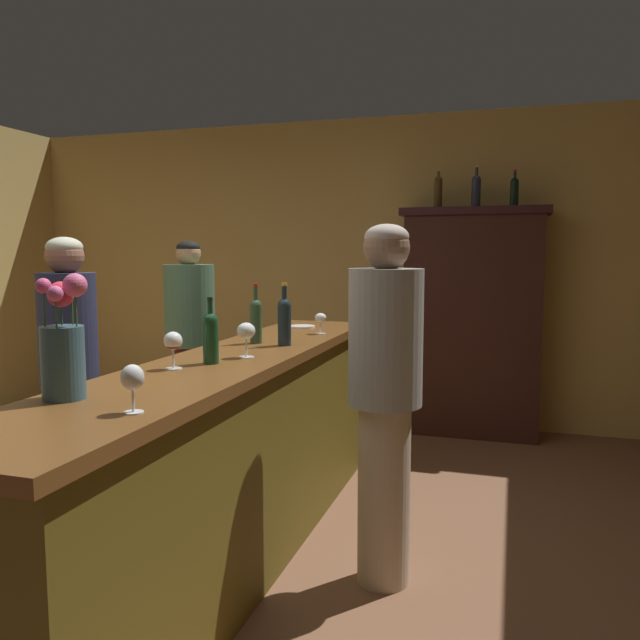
# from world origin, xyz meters

# --- Properties ---
(floor) EXTENTS (7.54, 7.54, 0.00)m
(floor) POSITION_xyz_m (0.00, 0.00, 0.00)
(floor) COLOR brown
(floor) RESTS_ON ground
(wall_back) EXTENTS (5.64, 0.12, 2.61)m
(wall_back) POSITION_xyz_m (0.00, 2.96, 1.31)
(wall_back) COLOR tan
(wall_back) RESTS_ON ground
(bar_counter) EXTENTS (0.55, 3.08, 1.00)m
(bar_counter) POSITION_xyz_m (0.51, 0.13, 0.50)
(bar_counter) COLOR #564715
(bar_counter) RESTS_ON ground
(display_cabinet) EXTENTS (1.13, 0.40, 1.82)m
(display_cabinet) POSITION_xyz_m (1.42, 2.67, 0.94)
(display_cabinet) COLOR #341914
(display_cabinet) RESTS_ON ground
(wine_bottle_merlot) EXTENTS (0.07, 0.07, 0.28)m
(wine_bottle_merlot) POSITION_xyz_m (0.51, -0.07, 1.12)
(wine_bottle_merlot) COLOR #173D21
(wine_bottle_merlot) RESTS_ON bar_counter
(wine_bottle_malbec) EXTENTS (0.07, 0.07, 0.32)m
(wine_bottle_malbec) POSITION_xyz_m (0.62, 0.52, 1.13)
(wine_bottle_malbec) COLOR #1B2930
(wine_bottle_malbec) RESTS_ON bar_counter
(wine_bottle_riesling) EXTENTS (0.06, 0.06, 0.31)m
(wine_bottle_riesling) POSITION_xyz_m (0.46, 0.55, 1.13)
(wine_bottle_riesling) COLOR #304B2F
(wine_bottle_riesling) RESTS_ON bar_counter
(wine_glass_front) EXTENTS (0.08, 0.08, 0.15)m
(wine_glass_front) POSITION_xyz_m (0.42, -0.23, 1.10)
(wine_glass_front) COLOR white
(wine_glass_front) RESTS_ON bar_counter
(wine_glass_mid) EXTENTS (0.08, 0.08, 0.16)m
(wine_glass_mid) POSITION_xyz_m (0.59, 0.12, 1.11)
(wine_glass_mid) COLOR white
(wine_glass_mid) RESTS_ON bar_counter
(wine_glass_rear) EXTENTS (0.07, 0.07, 0.12)m
(wine_glass_rear) POSITION_xyz_m (0.66, 1.01, 1.08)
(wine_glass_rear) COLOR white
(wine_glass_rear) RESTS_ON bar_counter
(wine_glass_spare) EXTENTS (0.07, 0.07, 0.14)m
(wine_glass_spare) POSITION_xyz_m (0.67, -0.88, 1.10)
(wine_glass_spare) COLOR white
(wine_glass_spare) RESTS_ON bar_counter
(flower_arrangement) EXTENTS (0.16, 0.15, 0.40)m
(flower_arrangement) POSITION_xyz_m (0.36, -0.79, 1.17)
(flower_arrangement) COLOR #345563
(flower_arrangement) RESTS_ON bar_counter
(cheese_plate) EXTENTS (0.16, 0.16, 0.01)m
(cheese_plate) POSITION_xyz_m (0.46, 1.27, 1.00)
(cheese_plate) COLOR white
(cheese_plate) RESTS_ON bar_counter
(display_bottle_left) EXTENTS (0.06, 0.06, 0.31)m
(display_bottle_left) POSITION_xyz_m (1.13, 2.67, 1.96)
(display_bottle_left) COLOR #493117
(display_bottle_left) RESTS_ON display_cabinet
(display_bottle_midleft) EXTENTS (0.07, 0.07, 0.33)m
(display_bottle_midleft) POSITION_xyz_m (1.42, 2.67, 1.96)
(display_bottle_midleft) COLOR #24283C
(display_bottle_midleft) RESTS_ON display_cabinet
(display_bottle_center) EXTENTS (0.06, 0.06, 0.28)m
(display_bottle_center) POSITION_xyz_m (1.71, 2.67, 1.94)
(display_bottle_center) COLOR black
(display_bottle_center) RESTS_ON display_cabinet
(patron_tall) EXTENTS (0.30, 0.30, 1.55)m
(patron_tall) POSITION_xyz_m (-0.52, 0.31, 0.87)
(patron_tall) COLOR #9F9A90
(patron_tall) RESTS_ON ground
(patron_by_cabinet) EXTENTS (0.36, 0.36, 1.55)m
(patron_by_cabinet) POSITION_xyz_m (-0.51, 1.59, 0.84)
(patron_by_cabinet) COLOR maroon
(patron_by_cabinet) RESTS_ON ground
(bartender) EXTENTS (0.32, 0.32, 1.59)m
(bartender) POSITION_xyz_m (1.21, 0.19, 0.88)
(bartender) COLOR #BAA691
(bartender) RESTS_ON ground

